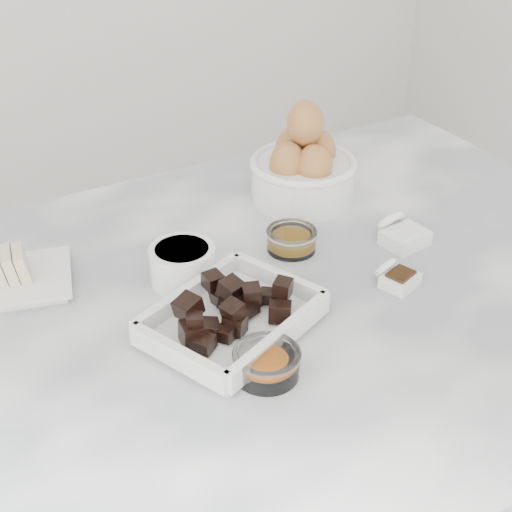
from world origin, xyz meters
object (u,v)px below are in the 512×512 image
Objects in this scene: butter_plate at (20,274)px; vanilla_spoon at (396,277)px; chocolate_dish at (232,314)px; salt_spoon at (401,233)px; egg_bowl at (303,168)px; honey_bowl at (291,239)px; zest_bowl at (267,362)px; sugar_ramekin at (183,264)px.

vanilla_spoon is (0.44, -0.24, -0.01)m from butter_plate.
salt_spoon is (0.31, 0.06, -0.01)m from chocolate_dish.
egg_bowl is at bearing 105.29° from salt_spoon.
butter_plate is 2.08× the size of honey_bowl.
salt_spoon is at bearing 11.04° from chocolate_dish.
egg_bowl is 0.43m from zest_bowl.
chocolate_dish reaches higher than salt_spoon.
salt_spoon is at bearing -17.51° from butter_plate.
chocolate_dish reaches higher than honey_bowl.
butter_plate is at bearing 150.89° from vanilla_spoon.
zest_bowl is at bearing -163.83° from vanilla_spoon.
honey_bowl is at bearing -0.47° from sugar_ramekin.
egg_bowl is at bearing 52.15° from zest_bowl.
chocolate_dish is 0.09m from zest_bowl.
vanilla_spoon is at bearing -62.40° from honey_bowl.
salt_spoon reaches higher than vanilla_spoon.
vanilla_spoon is at bearing -5.18° from chocolate_dish.
egg_bowl is 2.21× the size of zest_bowl.
chocolate_dish is 3.64× the size of vanilla_spoon.
egg_bowl reaches higher than vanilla_spoon.
sugar_ramekin is at bearing 149.29° from vanilla_spoon.
zest_bowl is (-0.16, -0.21, 0.00)m from honey_bowl.
sugar_ramekin is at bearing 168.76° from salt_spoon.
butter_plate is at bearing 162.49° from salt_spoon.
butter_plate is 1.99× the size of zest_bowl.
sugar_ramekin is at bearing 91.18° from zest_bowl.
chocolate_dish is at bearing 87.03° from zest_bowl.
vanilla_spoon is at bearing -29.11° from butter_plate.
butter_plate is 1.77× the size of sugar_ramekin.
chocolate_dish is at bearing -168.96° from salt_spoon.
sugar_ramekin is 0.51× the size of egg_bowl.
egg_bowl is 2.54× the size of vanilla_spoon.
egg_bowl is (0.46, 0.03, 0.04)m from butter_plate.
butter_plate is 2.29× the size of vanilla_spoon.
vanilla_spoon is (0.24, -0.15, -0.02)m from sugar_ramekin.
butter_plate is at bearing 153.00° from sugar_ramekin.
honey_bowl is at bearing 157.50° from salt_spoon.
salt_spoon is (0.15, -0.06, -0.00)m from honey_bowl.
chocolate_dish reaches higher than zest_bowl.
egg_bowl is (0.26, 0.25, 0.03)m from chocolate_dish.
butter_plate reaches higher than honey_bowl.
sugar_ramekin is 0.33m from salt_spoon.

